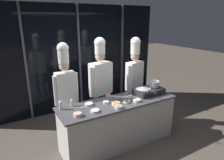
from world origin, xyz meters
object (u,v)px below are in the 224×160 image
Objects in this scene: prep_bowl_noodles at (106,102)px; chef_line at (135,74)px; prep_bowl_onion at (89,104)px; serving_spoon_slotted at (129,96)px; serving_spoon_solid at (80,108)px; frying_pan at (144,88)px; squeeze_bottle_clear at (61,105)px; prep_bowl_carrots at (116,103)px; prep_bowl_chili_flakes at (108,96)px; portable_stove at (149,91)px; prep_bowl_ginger at (137,100)px; prep_bowl_mushrooms at (119,107)px; chef_sous at (101,78)px; prep_bowl_shrimp at (78,114)px; prep_bowl_soy_glaze at (127,102)px; stock_pot at (154,84)px; chef_head at (65,85)px; squeeze_bottle_oil at (72,102)px.

chef_line is (1.01, 0.52, 0.27)m from prep_bowl_noodles.
prep_bowl_onion is (-0.30, 0.08, 0.00)m from prep_bowl_noodles.
serving_spoon_solid is (-1.03, -0.01, -0.00)m from serving_spoon_slotted.
frying_pan is 1.64m from squeeze_bottle_clear.
chef_line is (0.89, 0.66, 0.27)m from prep_bowl_carrots.
prep_bowl_chili_flakes is 0.42m from serving_spoon_slotted.
portable_stove is 1.29m from prep_bowl_onion.
prep_bowl_ginger is (-0.45, -0.20, -0.04)m from portable_stove.
chef_sous reaches higher than prep_bowl_mushrooms.
prep_bowl_shrimp reaches higher than prep_bowl_noodles.
prep_bowl_soy_glaze is 0.22m from prep_bowl_carrots.
stock_pot is 1.61× the size of prep_bowl_carrots.
prep_bowl_mushrooms is 0.07× the size of chef_line.
prep_bowl_shrimp is 1.15× the size of prep_bowl_soy_glaze.
prep_bowl_mushrooms is (0.87, -0.45, -0.06)m from squeeze_bottle_clear.
portable_stove is at bearing -2.47° from serving_spoon_solid.
prep_bowl_noodles is at bearing 107.36° from prep_bowl_mushrooms.
chef_head is 0.98× the size of chef_line.
stock_pot is 0.55m from chef_line.
stock_pot reaches higher than prep_bowl_carrots.
prep_bowl_onion is 0.55× the size of serving_spoon_slotted.
serving_spoon_slotted is at bearing -0.76° from prep_bowl_onion.
portable_stove is at bearing -5.61° from squeeze_bottle_clear.
prep_bowl_mushrooms reaches higher than prep_bowl_noodles.
chef_line is (0.92, 0.81, 0.27)m from prep_bowl_mushrooms.
squeeze_bottle_oil is at bearing 82.82° from prep_bowl_shrimp.
prep_bowl_noodles is 0.78× the size of prep_bowl_shrimp.
chef_line reaches higher than stock_pot.
prep_bowl_chili_flakes is 0.36m from prep_bowl_carrots.
squeeze_bottle_clear is 1.21× the size of prep_bowl_ginger.
squeeze_bottle_oil is at bearing 173.08° from stock_pot.
chef_head is at bearing 86.50° from squeeze_bottle_oil.
squeeze_bottle_clear is at bearing 163.98° from prep_bowl_ginger.
prep_bowl_chili_flakes is at bearing 161.26° from frying_pan.
serving_spoon_solid is at bearing 177.53° from portable_stove.
stock_pot is 0.64m from prep_bowl_ginger.
chef_sous is at bearing 24.34° from squeeze_bottle_clear.
chef_head is at bearing 125.86° from prep_bowl_mushrooms.
prep_bowl_shrimp reaches higher than prep_bowl_carrots.
prep_bowl_ginger is (1.16, -0.00, -0.01)m from prep_bowl_shrimp.
serving_spoon_slotted is at bearing 153.05° from chef_head.
prep_bowl_carrots is at bearing 73.14° from chef_sous.
prep_bowl_onion is at bearing 159.21° from prep_bowl_soy_glaze.
prep_bowl_shrimp is at bearing -177.30° from prep_bowl_soy_glaze.
serving_spoon_solid is at bearing 95.99° from chef_head.
portable_stove is 0.99m from prep_bowl_noodles.
serving_spoon_solid is 1.58m from chef_line.
frying_pan is at bearing -178.89° from stock_pot.
prep_bowl_chili_flakes is (0.17, 0.22, 0.01)m from prep_bowl_noodles.
prep_bowl_mushrooms is 0.07× the size of chef_head.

